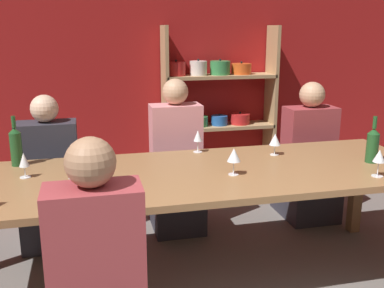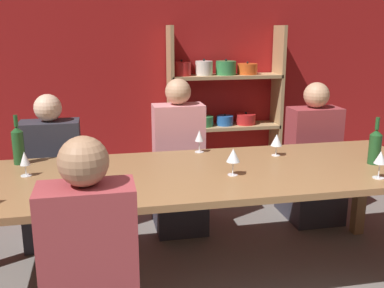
{
  "view_description": "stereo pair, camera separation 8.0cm",
  "coord_description": "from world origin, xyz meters",
  "px_view_note": "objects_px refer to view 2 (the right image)",
  "views": [
    {
      "loc": [
        -0.63,
        -0.97,
        1.61
      ],
      "look_at": [
        0.0,
        1.69,
        0.9
      ],
      "focal_mm": 42.0,
      "sensor_mm": 36.0,
      "label": 1
    },
    {
      "loc": [
        -0.56,
        -0.98,
        1.61
      ],
      "look_at": [
        0.0,
        1.69,
        0.9
      ],
      "focal_mm": 42.0,
      "sensor_mm": 36.0,
      "label": 2
    }
  ],
  "objects_px": {
    "wine_glass_white_b": "(380,159)",
    "person_far_b": "(54,188)",
    "wine_bottle_dark": "(375,146)",
    "wine_glass_empty_a": "(233,156)",
    "wine_glass_red_a": "(25,160)",
    "wine_glass_red_d": "(277,141)",
    "person_far_a": "(311,170)",
    "shelf_unit": "(220,116)",
    "dining_table": "(195,182)",
    "person_far_c": "(179,175)",
    "wine_glass_red_b": "(74,170)",
    "wine_glass_white_a": "(199,137)",
    "wine_bottle_green": "(18,145)"
  },
  "relations": [
    {
      "from": "wine_glass_white_b",
      "to": "person_far_b",
      "type": "relative_size",
      "value": 0.14
    },
    {
      "from": "wine_bottle_dark",
      "to": "wine_glass_empty_a",
      "type": "xyz_separation_m",
      "value": [
        -0.97,
        -0.04,
        0.0
      ]
    },
    {
      "from": "wine_glass_red_a",
      "to": "wine_glass_red_d",
      "type": "xyz_separation_m",
      "value": [
        1.63,
        0.11,
        0.0
      ]
    },
    {
      "from": "person_far_a",
      "to": "shelf_unit",
      "type": "bearing_deg",
      "value": -68.65
    },
    {
      "from": "dining_table",
      "to": "wine_glass_empty_a",
      "type": "height_order",
      "value": "wine_glass_empty_a"
    },
    {
      "from": "shelf_unit",
      "to": "person_far_c",
      "type": "height_order",
      "value": "shelf_unit"
    },
    {
      "from": "wine_glass_red_b",
      "to": "person_far_b",
      "type": "xyz_separation_m",
      "value": [
        -0.22,
        1.06,
        -0.46
      ]
    },
    {
      "from": "wine_glass_white_a",
      "to": "person_far_b",
      "type": "bearing_deg",
      "value": 158.79
    },
    {
      "from": "wine_glass_empty_a",
      "to": "wine_glass_white_a",
      "type": "height_order",
      "value": "wine_glass_empty_a"
    },
    {
      "from": "wine_glass_red_d",
      "to": "person_far_c",
      "type": "bearing_deg",
      "value": 133.82
    },
    {
      "from": "wine_glass_empty_a",
      "to": "wine_glass_white_a",
      "type": "xyz_separation_m",
      "value": [
        -0.08,
        0.54,
        -0.01
      ]
    },
    {
      "from": "wine_glass_red_b",
      "to": "wine_glass_white_b",
      "type": "relative_size",
      "value": 1.04
    },
    {
      "from": "wine_glass_white_a",
      "to": "shelf_unit",
      "type": "bearing_deg",
      "value": 69.65
    },
    {
      "from": "dining_table",
      "to": "person_far_a",
      "type": "xyz_separation_m",
      "value": [
        1.2,
        0.81,
        -0.25
      ]
    },
    {
      "from": "wine_glass_red_a",
      "to": "dining_table",
      "type": "bearing_deg",
      "value": -7.0
    },
    {
      "from": "shelf_unit",
      "to": "wine_glass_red_d",
      "type": "bearing_deg",
      "value": -93.01
    },
    {
      "from": "shelf_unit",
      "to": "wine_glass_red_a",
      "type": "xyz_separation_m",
      "value": [
        -1.73,
        -1.91,
        0.17
      ]
    },
    {
      "from": "dining_table",
      "to": "wine_glass_red_a",
      "type": "relative_size",
      "value": 19.91
    },
    {
      "from": "wine_glass_empty_a",
      "to": "person_far_b",
      "type": "distance_m",
      "value": 1.55
    },
    {
      "from": "person_far_c",
      "to": "wine_glass_white_b",
      "type": "bearing_deg",
      "value": 129.83
    },
    {
      "from": "person_far_c",
      "to": "wine_glass_red_a",
      "type": "bearing_deg",
      "value": 34.18
    },
    {
      "from": "wine_glass_red_d",
      "to": "person_far_b",
      "type": "relative_size",
      "value": 0.13
    },
    {
      "from": "shelf_unit",
      "to": "wine_bottle_dark",
      "type": "xyz_separation_m",
      "value": [
        0.45,
        -2.11,
        0.18
      ]
    },
    {
      "from": "wine_glass_red_a",
      "to": "person_far_c",
      "type": "bearing_deg",
      "value": 34.18
    },
    {
      "from": "wine_glass_white_a",
      "to": "wine_glass_white_b",
      "type": "bearing_deg",
      "value": -40.41
    },
    {
      "from": "shelf_unit",
      "to": "wine_glass_white_a",
      "type": "height_order",
      "value": "shelf_unit"
    },
    {
      "from": "wine_glass_red_d",
      "to": "wine_glass_empty_a",
      "type": "bearing_deg",
      "value": -140.06
    },
    {
      "from": "dining_table",
      "to": "wine_glass_red_a",
      "type": "xyz_separation_m",
      "value": [
        -1.01,
        0.12,
        0.17
      ]
    },
    {
      "from": "wine_glass_red_d",
      "to": "person_far_c",
      "type": "xyz_separation_m",
      "value": [
        -0.58,
        0.6,
        -0.4
      ]
    },
    {
      "from": "wine_glass_red_a",
      "to": "wine_glass_white_a",
      "type": "relative_size",
      "value": 0.95
    },
    {
      "from": "shelf_unit",
      "to": "wine_bottle_green",
      "type": "xyz_separation_m",
      "value": [
        -1.8,
        -1.64,
        0.19
      ]
    },
    {
      "from": "wine_glass_empty_a",
      "to": "person_far_c",
      "type": "relative_size",
      "value": 0.13
    },
    {
      "from": "dining_table",
      "to": "wine_bottle_green",
      "type": "relative_size",
      "value": 9.33
    },
    {
      "from": "wine_glass_white_a",
      "to": "wine_bottle_dark",
      "type": "bearing_deg",
      "value": -25.68
    },
    {
      "from": "wine_bottle_green",
      "to": "wine_bottle_dark",
      "type": "height_order",
      "value": "wine_bottle_green"
    },
    {
      "from": "wine_glass_red_a",
      "to": "person_far_c",
      "type": "distance_m",
      "value": 1.33
    },
    {
      "from": "wine_glass_empty_a",
      "to": "person_far_b",
      "type": "xyz_separation_m",
      "value": [
        -1.14,
        0.95,
        -0.46
      ]
    },
    {
      "from": "wine_bottle_green",
      "to": "wine_glass_red_a",
      "type": "xyz_separation_m",
      "value": [
        0.08,
        -0.27,
        -0.03
      ]
    },
    {
      "from": "wine_bottle_dark",
      "to": "wine_glass_red_a",
      "type": "distance_m",
      "value": 2.19
    },
    {
      "from": "shelf_unit",
      "to": "wine_glass_white_a",
      "type": "bearing_deg",
      "value": -110.35
    },
    {
      "from": "wine_glass_white_b",
      "to": "person_far_c",
      "type": "relative_size",
      "value": 0.13
    },
    {
      "from": "wine_bottle_dark",
      "to": "shelf_unit",
      "type": "bearing_deg",
      "value": 102.14
    },
    {
      "from": "shelf_unit",
      "to": "wine_bottle_dark",
      "type": "distance_m",
      "value": 2.17
    },
    {
      "from": "dining_table",
      "to": "wine_glass_white_a",
      "type": "height_order",
      "value": "wine_glass_white_a"
    },
    {
      "from": "wine_glass_red_d",
      "to": "wine_glass_red_b",
      "type": "bearing_deg",
      "value": -161.13
    },
    {
      "from": "wine_glass_white_b",
      "to": "person_far_c",
      "type": "height_order",
      "value": "person_far_c"
    },
    {
      "from": "dining_table",
      "to": "wine_glass_red_d",
      "type": "height_order",
      "value": "wine_glass_red_d"
    },
    {
      "from": "wine_bottle_dark",
      "to": "wine_glass_red_a",
      "type": "relative_size",
      "value": 2.04
    },
    {
      "from": "person_far_a",
      "to": "wine_glass_white_b",
      "type": "bearing_deg",
      "value": 81.8
    },
    {
      "from": "shelf_unit",
      "to": "wine_bottle_green",
      "type": "bearing_deg",
      "value": -137.65
    }
  ]
}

